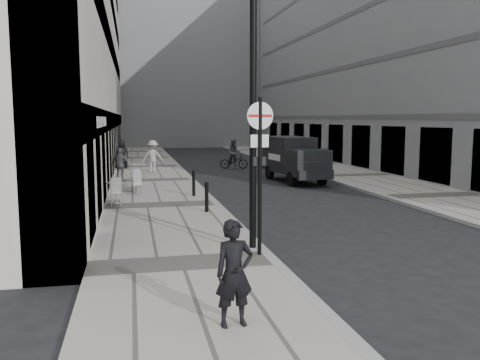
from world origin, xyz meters
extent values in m
plane|color=black|center=(0.00, 0.00, 0.00)|extent=(120.00, 120.00, 0.00)
cube|color=gray|center=(-2.00, 18.00, 0.06)|extent=(4.00, 60.00, 0.12)
cube|color=gray|center=(9.00, 18.00, 0.06)|extent=(4.00, 60.00, 0.12)
cube|color=silver|center=(-6.00, 24.50, 9.00)|extent=(4.00, 45.00, 18.00)
cube|color=slate|center=(14.00, 24.50, 10.00)|extent=(6.00, 45.00, 20.00)
cube|color=slate|center=(1.50, 56.00, 11.00)|extent=(24.00, 16.00, 22.00)
imported|color=black|center=(-1.56, -0.81, 0.93)|extent=(0.63, 0.45, 1.61)
cylinder|color=black|center=(-0.20, 3.00, 1.90)|extent=(0.09, 0.09, 3.56)
cylinder|color=white|center=(-0.20, 3.00, 3.27)|extent=(0.61, 0.11, 0.61)
cube|color=#B21414|center=(-0.20, 2.98, 3.27)|extent=(0.56, 0.08, 0.06)
cube|color=white|center=(-0.20, 3.03, 2.71)|extent=(0.43, 0.08, 0.28)
cylinder|color=black|center=(-0.20, 3.66, 3.14)|extent=(0.16, 0.16, 6.03)
cylinder|color=black|center=(-0.60, 12.18, 0.60)|extent=(0.13, 0.13, 0.97)
cylinder|color=black|center=(-0.60, 8.58, 0.59)|extent=(0.13, 0.13, 0.94)
cylinder|color=black|center=(4.42, 14.94, 0.36)|extent=(0.31, 0.73, 0.72)
cylinder|color=black|center=(5.99, 15.08, 0.36)|extent=(0.31, 0.73, 0.72)
cylinder|color=black|center=(4.15, 17.97, 0.36)|extent=(0.31, 0.73, 0.72)
cylinder|color=black|center=(5.72, 18.10, 0.36)|extent=(0.31, 0.73, 0.72)
cube|color=black|center=(5.00, 17.32, 1.39)|extent=(2.07, 3.36, 1.79)
cube|color=black|center=(5.21, 14.92, 1.12)|extent=(1.92, 1.76, 1.25)
cube|color=#1E2328|center=(5.27, 14.25, 1.48)|extent=(1.59, 0.45, 0.66)
imported|color=black|center=(3.43, 24.02, 0.47)|extent=(1.85, 0.89, 0.94)
imported|color=#4D4D51|center=(3.43, 24.02, 1.04)|extent=(0.95, 0.79, 1.76)
imported|color=#4F4F54|center=(-3.56, 17.36, 0.96)|extent=(1.07, 0.76, 1.68)
imported|color=#A49D97|center=(-1.82, 21.69, 1.04)|extent=(1.33, 0.98, 1.85)
imported|color=black|center=(-3.60, 24.45, 1.02)|extent=(1.01, 0.82, 1.79)
cylinder|color=silver|center=(-2.80, 14.70, 0.13)|extent=(0.41, 0.41, 0.03)
cylinder|color=silver|center=(-2.80, 14.70, 0.47)|extent=(0.06, 0.06, 0.68)
cylinder|color=silver|center=(-2.80, 14.70, 0.81)|extent=(0.65, 0.65, 0.03)
cylinder|color=#BCBCBE|center=(-3.60, 11.03, 0.13)|extent=(0.43, 0.43, 0.03)
cylinder|color=#BCBCBE|center=(-3.60, 11.03, 0.50)|extent=(0.06, 0.06, 0.73)
cylinder|color=#BCBCBE|center=(-3.60, 11.03, 0.86)|extent=(0.69, 0.69, 0.03)
cylinder|color=silver|center=(-2.80, 13.62, 0.13)|extent=(0.39, 0.39, 0.03)
cylinder|color=silver|center=(-2.80, 13.62, 0.45)|extent=(0.05, 0.05, 0.65)
cylinder|color=silver|center=(-2.80, 13.62, 0.78)|extent=(0.62, 0.62, 0.03)
camera|label=1|loc=(-3.00, -7.98, 3.21)|focal=38.00mm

